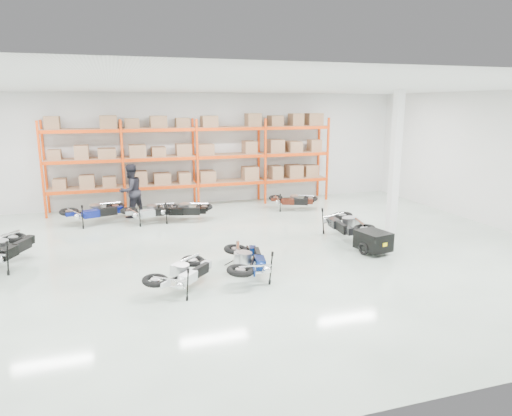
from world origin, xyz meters
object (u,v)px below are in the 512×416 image
object	(u,v)px
moto_black_far_left	(1,244)
moto_touring_right	(346,219)
trailer	(373,241)
moto_back_d	(293,197)
moto_back_c	(183,206)
moto_back_b	(151,207)
moto_back_a	(94,207)
moto_blue_centre	(247,255)
moto_silver_left	(183,268)
person_back	(131,191)

from	to	relation	value
moto_black_far_left	moto_touring_right	xyz separation A→B (m)	(9.59, -0.28, -0.02)
trailer	moto_back_d	world-z (taller)	moto_back_d
moto_black_far_left	moto_back_c	bearing A→B (deg)	-122.63
moto_touring_right	moto_back_c	xyz separation A→B (m)	(-4.50, 3.62, -0.05)
moto_back_b	moto_back_a	bearing A→B (deg)	71.00
moto_blue_centre	moto_back_c	size ratio (longest dim) A/B	1.02
moto_silver_left	person_back	distance (m)	7.33
moto_blue_centre	moto_black_far_left	distance (m)	6.30
moto_back_c	moto_silver_left	bearing A→B (deg)	-171.26
person_back	moto_black_far_left	bearing A→B (deg)	16.35
moto_blue_centre	moto_silver_left	distance (m)	1.60
moto_silver_left	moto_back_a	size ratio (longest dim) A/B	0.88
moto_black_far_left	moto_back_c	distance (m)	6.09
moto_blue_centre	moto_black_far_left	size ratio (longest dim) A/B	0.91
moto_blue_centre	moto_silver_left	size ratio (longest dim) A/B	1.09
moto_back_b	moto_back_d	bearing A→B (deg)	-93.83
person_back	trailer	bearing A→B (deg)	98.26
moto_silver_left	moto_back_b	size ratio (longest dim) A/B	0.95
moto_touring_right	trailer	bearing A→B (deg)	-84.85
trailer	moto_back_c	xyz separation A→B (m)	(-4.50, 5.22, 0.18)
moto_back_c	person_back	xyz separation A→B (m)	(-1.70, 1.09, 0.44)
moto_touring_right	person_back	xyz separation A→B (m)	(-6.20, 4.71, 0.38)
moto_silver_left	moto_back_a	world-z (taller)	moto_back_a
moto_blue_centre	moto_back_d	world-z (taller)	moto_blue_centre
moto_black_far_left	trailer	xyz separation A→B (m)	(9.59, -1.88, -0.25)
moto_silver_left	trailer	size ratio (longest dim) A/B	1.09
moto_silver_left	moto_touring_right	world-z (taller)	moto_touring_right
moto_black_far_left	moto_back_d	size ratio (longest dim) A/B	1.21
moto_blue_centre	moto_touring_right	world-z (taller)	moto_touring_right
moto_blue_centre	moto_back_d	bearing A→B (deg)	-109.23
moto_blue_centre	trailer	xyz separation A→B (m)	(3.84, 0.69, -0.19)
moto_black_far_left	moto_back_a	bearing A→B (deg)	-94.73
moto_back_a	person_back	size ratio (longest dim) A/B	0.97
moto_blue_centre	moto_touring_right	bearing A→B (deg)	-138.16
moto_back_d	person_back	world-z (taller)	person_back
moto_back_a	moto_back_c	bearing A→B (deg)	-116.07
moto_silver_left	moto_back_d	size ratio (longest dim) A/B	1.01
moto_black_far_left	moto_back_d	world-z (taller)	moto_black_far_left
moto_back_c	person_back	world-z (taller)	person_back
moto_silver_left	moto_back_c	world-z (taller)	moto_back_c
moto_back_c	person_back	size ratio (longest dim) A/B	0.91
moto_black_far_left	moto_touring_right	world-z (taller)	moto_black_far_left
moto_silver_left	moto_black_far_left	size ratio (longest dim) A/B	0.83
person_back	moto_back_d	bearing A→B (deg)	137.69
moto_black_far_left	moto_back_b	size ratio (longest dim) A/B	1.14
moto_touring_right	person_back	bearing A→B (deg)	147.93
moto_silver_left	moto_back_d	bearing A→B (deg)	-84.16
moto_back_a	moto_back_d	size ratio (longest dim) A/B	1.15
trailer	moto_back_d	size ratio (longest dim) A/B	0.92
trailer	moto_silver_left	bearing A→B (deg)	177.71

